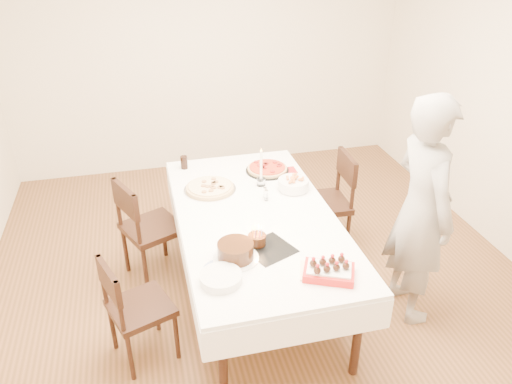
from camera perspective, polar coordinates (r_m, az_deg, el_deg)
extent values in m
plane|color=brown|center=(4.20, 0.76, -10.89)|extent=(5.00, 5.00, 0.00)
cube|color=beige|center=(5.84, -5.56, 15.50)|extent=(4.50, 0.04, 2.70)
cube|color=white|center=(3.92, 0.00, -7.30)|extent=(1.86, 2.41, 0.75)
imported|color=#9D9894|center=(3.72, 18.35, -2.08)|extent=(0.42, 0.64, 1.73)
cylinder|color=beige|center=(4.05, -5.29, 0.49)|extent=(0.43, 0.43, 0.04)
cylinder|color=red|center=(4.34, 1.30, 2.67)|extent=(0.41, 0.41, 0.04)
cube|color=#B21E1E|center=(4.32, 3.36, 2.18)|extent=(0.22, 0.22, 0.01)
cylinder|color=white|center=(4.04, 4.29, 0.89)|extent=(0.28, 0.28, 0.08)
cylinder|color=white|center=(4.04, 0.59, 2.88)|extent=(0.08, 0.08, 0.34)
cylinder|color=black|center=(4.42, -8.22, 3.37)|extent=(0.07, 0.07, 0.11)
cylinder|color=#331A0C|center=(3.23, -2.35, -6.79)|extent=(0.32, 0.32, 0.12)
cube|color=black|center=(3.35, 1.53, -6.55)|extent=(0.38, 0.38, 0.01)
cylinder|color=#3A210F|center=(3.34, 0.11, -4.97)|extent=(0.14, 0.14, 0.13)
cube|color=beige|center=(3.18, 7.77, -9.10)|extent=(0.35, 0.28, 0.02)
cylinder|color=white|center=(3.07, -4.04, -9.76)|extent=(0.30, 0.30, 0.05)
cylinder|color=white|center=(3.17, -4.12, -8.83)|extent=(0.27, 0.27, 0.01)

